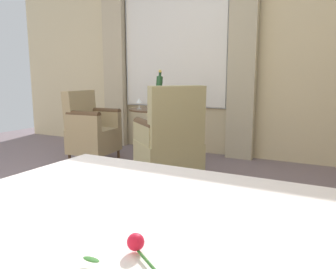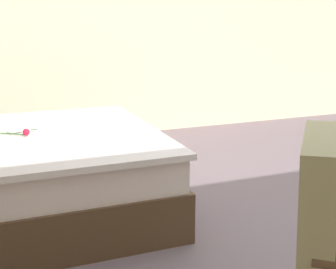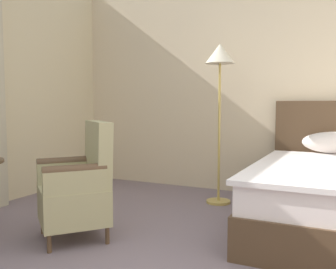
{
  "view_description": "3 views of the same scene",
  "coord_description": "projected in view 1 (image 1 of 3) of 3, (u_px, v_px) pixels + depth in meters",
  "views": [
    {
      "loc": [
        1.45,
        2.16,
        1.07
      ],
      "look_at": [
        -0.32,
        1.24,
        0.73
      ],
      "focal_mm": 35.0,
      "sensor_mm": 36.0,
      "label": 1
    },
    {
      "loc": [
        -2.53,
        1.97,
        1.42
      ],
      "look_at": [
        -0.62,
        1.2,
        0.89
      ],
      "focal_mm": 50.0,
      "sensor_mm": 36.0,
      "label": 2
    },
    {
      "loc": [
        0.72,
        -1.78,
        1.15
      ],
      "look_at": [
        -0.75,
        1.23,
        0.88
      ],
      "focal_mm": 40.0,
      "sensor_mm": 36.0,
      "label": 3
    }
  ],
  "objects": [
    {
      "name": "wall_window_side",
      "position": [
        176.0,
        52.0,
        4.77
      ],
      "size": [
        0.27,
        6.1,
        2.88
      ],
      "color": "beige",
      "rests_on": "ground"
    },
    {
      "name": "wine_glass_near_edge",
      "position": [
        139.0,
        101.0,
        4.03
      ],
      "size": [
        0.08,
        0.08,
        0.13
      ],
      "color": "white",
      "rests_on": "side_table_round"
    },
    {
      "name": "armchair_by_window",
      "position": [
        170.0,
        143.0,
        3.22
      ],
      "size": [
        0.78,
        0.78,
        1.0
      ],
      "color": "#513A25",
      "rests_on": "ground"
    },
    {
      "name": "ground_plane",
      "position": [
        1.0,
        224.0,
        2.44
      ],
      "size": [
        7.48,
        7.48,
        0.0
      ],
      "primitive_type": "plane",
      "color": "slate"
    },
    {
      "name": "snack_plate",
      "position": [
        153.0,
        107.0,
        4.25
      ],
      "size": [
        0.14,
        0.14,
        0.04
      ],
      "color": "white",
      "rests_on": "side_table_round"
    },
    {
      "name": "wine_glass_near_bucket",
      "position": [
        162.0,
        100.0,
        4.19
      ],
      "size": [
        0.07,
        0.07,
        0.14
      ],
      "color": "white",
      "rests_on": "side_table_round"
    },
    {
      "name": "armchair_facing_bed",
      "position": [
        91.0,
        130.0,
        4.27
      ],
      "size": [
        0.6,
        0.57,
        0.91
      ],
      "color": "#513A25",
      "rests_on": "ground"
    },
    {
      "name": "side_table_round",
      "position": [
        156.0,
        131.0,
        4.13
      ],
      "size": [
        0.68,
        0.68,
        0.69
      ],
      "color": "#513A25",
      "rests_on": "ground"
    },
    {
      "name": "champagne_bucket",
      "position": [
        159.0,
        97.0,
        3.98
      ],
      "size": [
        0.2,
        0.2,
        0.48
      ],
      "color": "#BEB5A0",
      "rests_on": "side_table_round"
    }
  ]
}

